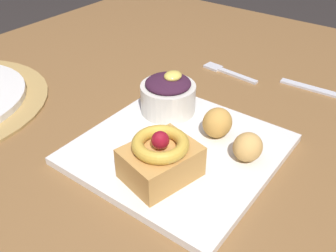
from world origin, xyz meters
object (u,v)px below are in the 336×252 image
at_px(front_plate, 179,149).
at_px(berry_ramekin, 168,95).
at_px(fork, 226,72).
at_px(fritter_middle, 248,147).
at_px(knife, 330,93).
at_px(cake_slice, 161,158).
at_px(fritter_front, 217,123).

relative_size(front_plate, berry_ramekin, 2.98).
xyz_separation_m(berry_ramekin, fork, (0.21, 0.00, -0.04)).
distance_m(fritter_middle, knife, 0.28).
distance_m(cake_slice, fritter_middle, 0.13).
bearing_deg(fork, cake_slice, 110.67).
bearing_deg(cake_slice, fritter_middle, -36.75).
distance_m(fritter_middle, fork, 0.30).
height_order(fork, knife, same).
height_order(fritter_front, knife, fritter_front).
bearing_deg(fritter_middle, fritter_front, 69.51).
bearing_deg(berry_ramekin, front_plate, -134.27).
relative_size(cake_slice, fritter_middle, 2.42).
xyz_separation_m(cake_slice, knife, (0.38, -0.11, -0.04)).
height_order(fritter_middle, fork, fritter_middle).
bearing_deg(cake_slice, knife, -16.15).
distance_m(fritter_front, fork, 0.25).
height_order(front_plate, cake_slice, cake_slice).
distance_m(fork, knife, 0.21).
relative_size(fritter_front, fork, 0.39).
distance_m(front_plate, fork, 0.29).
xyz_separation_m(fritter_middle, knife, (0.28, -0.03, -0.03)).
bearing_deg(cake_slice, fritter_front, -5.69).
xyz_separation_m(berry_ramekin, fritter_middle, (-0.04, -0.17, -0.01)).
height_order(front_plate, fork, front_plate).
bearing_deg(fork, front_plate, 110.63).
bearing_deg(front_plate, fork, 14.91).
distance_m(cake_slice, knife, 0.40).
bearing_deg(knife, fritter_front, 66.67).
distance_m(fritter_front, knife, 0.28).
relative_size(cake_slice, knife, 0.58).
bearing_deg(berry_ramekin, fritter_middle, -102.17).
relative_size(berry_ramekin, fritter_middle, 2.03).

